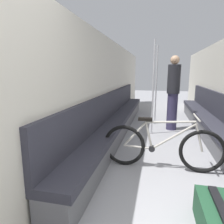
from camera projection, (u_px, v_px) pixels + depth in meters
wall_left at (108, 87)px, 4.60m from camera, size 0.10×10.16×2.13m
bench_seat_row_left at (117, 120)px, 4.62m from camera, size 0.42×6.14×0.97m
bench_seat_row_right at (213, 126)px, 4.17m from camera, size 0.42×6.14×0.97m
bicycle at (161, 147)px, 2.90m from camera, size 1.73×0.46×0.81m
grab_pole_near at (153, 89)px, 4.47m from camera, size 0.08×0.08×2.11m
grab_pole_far at (156, 87)px, 5.38m from camera, size 0.08×0.08×2.11m
passenger_standing at (173, 92)px, 4.83m from camera, size 0.30×0.30×1.79m
luggage_bag at (218, 220)px, 1.72m from camera, size 0.30×0.62×0.31m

